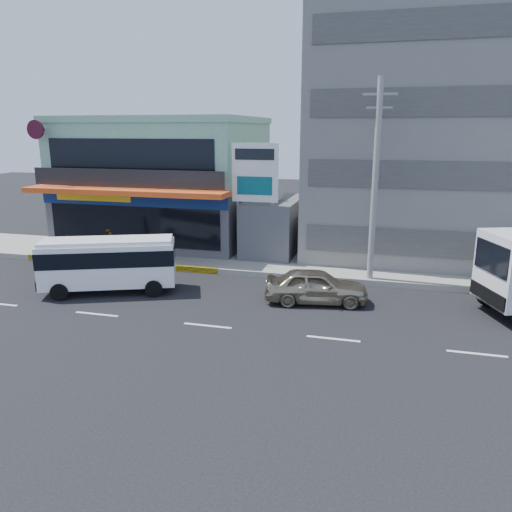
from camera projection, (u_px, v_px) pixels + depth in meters
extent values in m
plane|color=black|center=(208.00, 326.00, 19.91)|extent=(120.00, 120.00, 0.00)
cube|color=gray|center=(352.00, 269.00, 27.53)|extent=(70.00, 5.00, 0.30)
cube|color=#444449|center=(168.00, 213.00, 34.52)|extent=(12.00, 10.00, 4.00)
cube|color=#90CDAB|center=(166.00, 154.00, 33.53)|extent=(12.00, 10.00, 4.00)
cube|color=#E5501A|center=(124.00, 192.00, 28.55)|extent=(12.40, 1.80, 0.30)
cube|color=navy|center=(131.00, 199.00, 29.39)|extent=(12.00, 0.12, 0.80)
cube|color=black|center=(133.00, 224.00, 29.79)|extent=(11.00, 0.06, 2.60)
cube|color=gray|center=(450.00, 140.00, 29.74)|extent=(16.00, 12.00, 14.00)
cube|color=#444449|center=(275.00, 227.00, 30.72)|extent=(3.00, 6.00, 3.50)
cylinder|color=slate|center=(271.00, 200.00, 29.33)|extent=(1.50, 1.50, 0.15)
cylinder|color=gray|center=(238.00, 209.00, 28.10)|extent=(0.16, 0.16, 6.50)
cylinder|color=gray|center=(272.00, 211.00, 27.60)|extent=(0.16, 0.16, 6.50)
cube|color=white|center=(255.00, 173.00, 27.34)|extent=(2.60, 0.18, 3.20)
cylinder|color=#999993|center=(375.00, 185.00, 24.11)|extent=(0.30, 0.30, 10.00)
cube|color=#999993|center=(380.00, 94.00, 23.08)|extent=(1.60, 0.12, 0.12)
cube|color=#999993|center=(379.00, 108.00, 23.22)|extent=(1.20, 0.10, 0.10)
cube|color=white|center=(109.00, 264.00, 23.71)|extent=(6.47, 4.13, 2.03)
cube|color=black|center=(108.00, 256.00, 23.61)|extent=(6.53, 4.18, 0.75)
cube|color=white|center=(107.00, 241.00, 23.44)|extent=(6.24, 3.90, 0.18)
cylinder|color=black|center=(59.00, 292.00, 22.77)|extent=(0.83, 0.53, 0.80)
cylinder|color=black|center=(69.00, 280.00, 24.64)|extent=(0.83, 0.53, 0.80)
cylinder|color=black|center=(154.00, 289.00, 23.28)|extent=(0.83, 0.53, 0.80)
cylinder|color=black|center=(156.00, 277.00, 25.15)|extent=(0.83, 0.53, 0.80)
imported|color=tan|center=(316.00, 286.00, 22.41)|extent=(4.82, 2.56, 1.56)
cylinder|color=black|center=(490.00, 294.00, 21.94)|extent=(1.17, 0.70, 1.13)
imported|color=maroon|center=(111.00, 260.00, 28.23)|extent=(1.81, 1.24, 0.90)
imported|color=#66594C|center=(110.00, 244.00, 28.00)|extent=(0.61, 0.71, 1.65)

